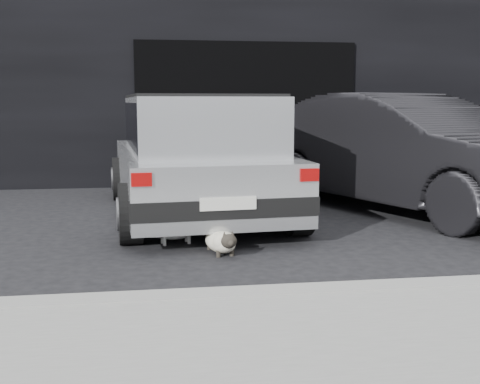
{
  "coord_description": "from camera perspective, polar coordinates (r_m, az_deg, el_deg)",
  "views": [
    {
      "loc": [
        -0.75,
        -6.91,
        1.53
      ],
      "look_at": [
        0.15,
        -0.9,
        0.61
      ],
      "focal_mm": 45.0,
      "sensor_mm": 36.0,
      "label": 1
    }
  ],
  "objects": [
    {
      "name": "cat_siamese",
      "position": [
        6.1,
        -1.74,
        -4.7
      ],
      "size": [
        0.38,
        0.82,
        0.29
      ],
      "rotation": [
        0.0,
        0.0,
        3.32
      ],
      "color": "beige",
      "rests_on": "ground"
    },
    {
      "name": "second_car",
      "position": [
        8.74,
        15.67,
        3.63
      ],
      "size": [
        3.62,
        5.29,
        1.65
      ],
      "primitive_type": "imported",
      "rotation": [
        0.0,
        0.0,
        0.42
      ],
      "color": "black",
      "rests_on": "ground"
    },
    {
      "name": "ground",
      "position": [
        7.12,
        -2.26,
        -3.85
      ],
      "size": [
        80.0,
        80.0,
        0.0
      ],
      "primitive_type": "plane",
      "color": "black",
      "rests_on": "ground"
    },
    {
      "name": "cat_white",
      "position": [
        6.57,
        -5.86,
        -3.55
      ],
      "size": [
        0.67,
        0.31,
        0.32
      ],
      "rotation": [
        0.0,
        0.0,
        -1.38
      ],
      "color": "white",
      "rests_on": "ground"
    },
    {
      "name": "sidewalk",
      "position": [
        3.86,
        19.9,
        -14.39
      ],
      "size": [
        18.0,
        2.2,
        0.11
      ],
      "primitive_type": "cube",
      "color": "gray",
      "rests_on": "ground"
    },
    {
      "name": "curb",
      "position": [
        4.88,
        13.15,
        -9.18
      ],
      "size": [
        18.0,
        0.25,
        0.12
      ],
      "primitive_type": "cube",
      "color": "gray",
      "rests_on": "ground"
    },
    {
      "name": "garage_opening",
      "position": [
        11.04,
        0.62,
        7.37
      ],
      "size": [
        4.0,
        0.1,
        2.6
      ],
      "primitive_type": "cube",
      "color": "black",
      "rests_on": "ground"
    },
    {
      "name": "building_facade",
      "position": [
        13.06,
        -0.81,
        12.82
      ],
      "size": [
        34.0,
        4.0,
        5.0
      ],
      "primitive_type": "cube",
      "color": "black",
      "rests_on": "ground"
    },
    {
      "name": "silver_hatchback",
      "position": [
        8.03,
        -4.19,
        3.92
      ],
      "size": [
        2.45,
        4.52,
        1.62
      ],
      "rotation": [
        0.0,
        0.0,
        0.08
      ],
      "color": "silver",
      "rests_on": "ground"
    }
  ]
}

